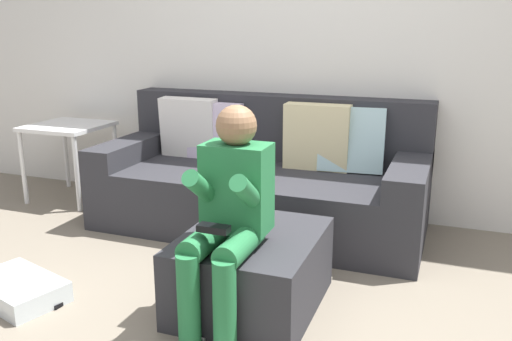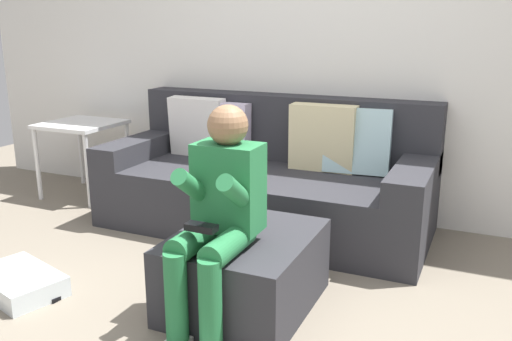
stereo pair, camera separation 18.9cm
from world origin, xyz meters
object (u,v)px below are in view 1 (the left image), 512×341
(side_table, at_px, (68,135))
(remote_by_storage_bin, at_px, (48,303))
(storage_bin, at_px, (18,289))
(person_seated, at_px, (228,211))
(ottoman, at_px, (252,271))
(couch_sectional, at_px, (263,179))

(side_table, height_order, remote_by_storage_bin, side_table)
(side_table, bearing_deg, storage_bin, -60.66)
(person_seated, height_order, storage_bin, person_seated)
(ottoman, bearing_deg, remote_by_storage_bin, -159.83)
(person_seated, bearing_deg, storage_bin, -172.00)
(ottoman, distance_m, remote_by_storage_bin, 1.06)
(person_seated, xyz_separation_m, storage_bin, (-1.13, -0.16, -0.52))
(couch_sectional, xyz_separation_m, ottoman, (0.35, -1.14, -0.14))
(remote_by_storage_bin, bearing_deg, couch_sectional, 73.76)
(couch_sectional, relative_size, storage_bin, 4.44)
(person_seated, bearing_deg, remote_by_storage_bin, -170.54)
(couch_sectional, xyz_separation_m, storage_bin, (-0.82, -1.50, -0.28))
(couch_sectional, height_order, ottoman, couch_sectional)
(couch_sectional, height_order, person_seated, person_seated)
(couch_sectional, relative_size, side_table, 3.64)
(couch_sectional, relative_size, person_seated, 2.15)
(person_seated, relative_size, side_table, 1.69)
(storage_bin, height_order, remote_by_storage_bin, storage_bin)
(storage_bin, distance_m, remote_by_storage_bin, 0.19)
(storage_bin, bearing_deg, side_table, 119.34)
(person_seated, distance_m, remote_by_storage_bin, 1.11)
(ottoman, height_order, side_table, side_table)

